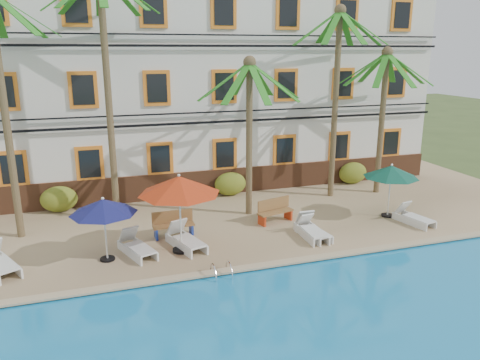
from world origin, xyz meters
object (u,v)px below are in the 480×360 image
object	(u,v)px
palm_e	(383,100)
pool_ladder	(221,274)
umbrella_blue	(103,207)
bench_right	(274,210)
lounger_c	(185,239)
bench_left	(173,224)
palm_b	(106,66)
palm_a	(1,83)
palm_d	(337,78)
lounger_b	(137,247)
umbrella_green	(391,172)
lounger_f	(413,217)
palm_c	(249,114)
lounger_d	(311,230)
umbrella_red	(179,186)
lounger_e	(313,231)

from	to	relation	value
palm_e	pool_ladder	xyz separation A→B (m)	(-9.40, -5.94, -4.38)
umbrella_blue	bench_right	world-z (taller)	umbrella_blue
lounger_c	pool_ladder	distance (m)	2.41
bench_left	palm_b	bearing A→B (deg)	126.57
palm_a	umbrella_blue	world-z (taller)	palm_a
palm_b	palm_e	size ratio (longest dim) A/B	1.42
bench_left	umbrella_blue	bearing A→B (deg)	-150.07
palm_d	lounger_b	world-z (taller)	palm_d
umbrella_green	lounger_f	size ratio (longest dim) A/B	1.26
palm_b	palm_c	xyz separation A→B (m)	(5.26, -1.06, -1.83)
palm_e	umbrella_blue	distance (m)	13.46
umbrella_blue	umbrella_green	distance (m)	11.14
palm_e	lounger_d	xyz separation A→B (m)	(-5.50, -4.11, -4.10)
palm_b	palm_c	bearing A→B (deg)	-11.39
lounger_d	pool_ladder	size ratio (longest dim) A/B	2.48
lounger_c	lounger_d	xyz separation A→B (m)	(4.53, -0.47, -0.01)
lounger_c	palm_e	bearing A→B (deg)	19.91
umbrella_blue	umbrella_red	distance (m)	2.47
palm_b	lounger_f	distance (m)	13.10
umbrella_red	palm_a	bearing A→B (deg)	149.63
lounger_c	umbrella_red	bearing A→B (deg)	-125.15
palm_a	lounger_e	size ratio (longest dim) A/B	5.06
umbrella_red	bench_left	xyz separation A→B (m)	(-0.01, 1.46, -1.85)
palm_b	bench_left	size ratio (longest dim) A/B	6.32
palm_c	lounger_e	xyz separation A→B (m)	(1.38, -3.15, -3.91)
palm_c	lounger_b	size ratio (longest dim) A/B	3.35
lounger_e	lounger_d	bearing A→B (deg)	129.91
lounger_d	bench_right	xyz separation A→B (m)	(-0.68, 1.87, 0.19)
bench_left	pool_ladder	world-z (taller)	bench_left
palm_b	palm_d	xyz separation A→B (m)	(9.71, 0.13, -0.62)
palm_b	pool_ladder	xyz separation A→B (m)	(2.68, -5.97, -6.00)
palm_a	umbrella_red	distance (m)	6.94
palm_b	lounger_c	world-z (taller)	palm_b
bench_right	umbrella_blue	bearing A→B (deg)	-166.05
lounger_f	palm_d	bearing A→B (deg)	107.16
palm_e	lounger_f	world-z (taller)	palm_e
palm_a	bench_left	world-z (taller)	palm_a
lounger_c	lounger_e	size ratio (longest dim) A/B	1.17
umbrella_green	umbrella_red	bearing A→B (deg)	-174.59
palm_a	palm_c	world-z (taller)	palm_a
palm_c	palm_d	xyz separation A→B (m)	(4.45, 1.19, 1.21)
palm_c	umbrella_blue	size ratio (longest dim) A/B	2.98
palm_e	lounger_b	distance (m)	12.92
palm_a	palm_b	bearing A→B (deg)	13.45
umbrella_blue	bench_right	xyz separation A→B (m)	(6.46, 1.61, -1.35)
palm_a	lounger_e	distance (m)	11.87
lounger_f	bench_left	world-z (taller)	bench_left
lounger_b	lounger_f	bearing A→B (deg)	-2.16
umbrella_blue	lounger_e	xyz separation A→B (m)	(7.20, -0.33, -1.57)
palm_c	lounger_b	xyz separation A→B (m)	(-4.86, -2.67, -3.89)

